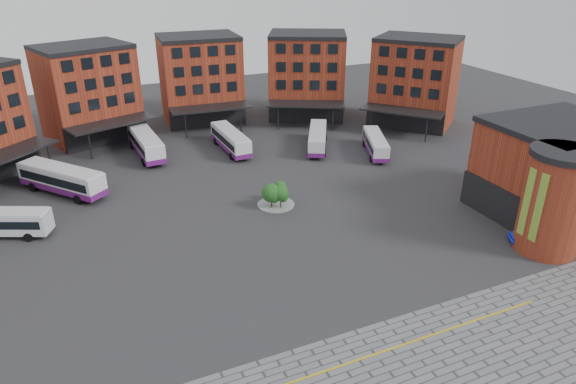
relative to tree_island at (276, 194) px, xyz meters
name	(u,v)px	position (x,y,z in m)	size (l,w,h in m)	color
ground	(304,259)	(-1.86, -11.50, -1.71)	(160.00, 160.00, 0.00)	#28282B
yellow_line	(406,344)	(0.14, -25.50, -1.68)	(26.00, 0.15, 0.02)	gold
main_building	(167,98)	(-6.63, 26.75, 5.52)	(94.14, 42.48, 14.60)	maroon
east_building	(554,174)	(26.84, -14.56, 3.59)	(17.40, 15.40, 10.60)	maroon
tree_island	(276,194)	(0.00, 0.00, 0.00)	(4.40, 4.40, 3.08)	gray
bus_b	(62,179)	(-22.70, 14.19, 0.17)	(9.97, 11.32, 3.47)	white
bus_c	(146,143)	(-10.98, 23.26, 0.15)	(3.59, 12.28, 3.42)	white
bus_d	(231,140)	(0.97, 20.15, 0.00)	(3.09, 11.22, 3.14)	white
bus_e	(318,138)	(13.30, 15.71, -0.06)	(7.33, 10.67, 3.04)	white
bus_f	(375,144)	(20.12, 10.28, -0.18)	(5.97, 10.13, 2.82)	silver
blue_car	(532,238)	(20.66, -18.37, -0.99)	(1.52, 4.37, 1.44)	#0C16A7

